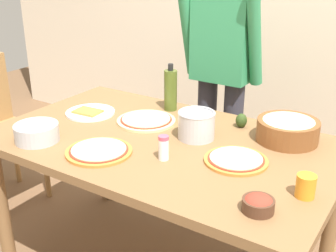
{
  "coord_description": "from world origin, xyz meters",
  "views": [
    {
      "loc": [
        1.01,
        -1.51,
        1.58
      ],
      "look_at": [
        0.0,
        0.05,
        0.81
      ],
      "focal_mm": 46.23,
      "sensor_mm": 36.0,
      "label": 1
    }
  ],
  "objects_px": {
    "mixing_bowl_steel": "(37,133)",
    "cup_orange": "(306,186)",
    "pizza_raw_on_board": "(146,120)",
    "salt_shaker": "(164,148)",
    "avocado": "(241,120)",
    "pizza_second_cooked": "(236,160)",
    "person_cook": "(222,65)",
    "olive_oil_bottle": "(171,90)",
    "steel_pot": "(196,125)",
    "pizza_cooked_on_tray": "(99,151)",
    "popcorn_bowl": "(288,128)",
    "plate_with_slice": "(90,112)",
    "dining_table": "(162,157)",
    "small_sauce_bowl": "(258,204)"
  },
  "relations": [
    {
      "from": "mixing_bowl_steel",
      "to": "cup_orange",
      "type": "distance_m",
      "value": 1.19
    },
    {
      "from": "pizza_raw_on_board",
      "to": "salt_shaker",
      "type": "relative_size",
      "value": 2.81
    },
    {
      "from": "avocado",
      "to": "pizza_second_cooked",
      "type": "bearing_deg",
      "value": -69.05
    },
    {
      "from": "pizza_second_cooked",
      "to": "person_cook",
      "type": "bearing_deg",
      "value": 120.47
    },
    {
      "from": "olive_oil_bottle",
      "to": "salt_shaker",
      "type": "relative_size",
      "value": 2.42
    },
    {
      "from": "pizza_second_cooked",
      "to": "steel_pot",
      "type": "distance_m",
      "value": 0.29
    },
    {
      "from": "pizza_cooked_on_tray",
      "to": "cup_orange",
      "type": "xyz_separation_m",
      "value": [
        0.85,
        0.13,
        0.03
      ]
    },
    {
      "from": "pizza_second_cooked",
      "to": "popcorn_bowl",
      "type": "bearing_deg",
      "value": 71.92
    },
    {
      "from": "mixing_bowl_steel",
      "to": "steel_pot",
      "type": "height_order",
      "value": "steel_pot"
    },
    {
      "from": "steel_pot",
      "to": "salt_shaker",
      "type": "distance_m",
      "value": 0.27
    },
    {
      "from": "plate_with_slice",
      "to": "popcorn_bowl",
      "type": "xyz_separation_m",
      "value": [
        1.0,
        0.23,
        0.05
      ]
    },
    {
      "from": "mixing_bowl_steel",
      "to": "salt_shaker",
      "type": "xyz_separation_m",
      "value": [
        0.59,
        0.16,
        0.01
      ]
    },
    {
      "from": "steel_pot",
      "to": "dining_table",
      "type": "bearing_deg",
      "value": -140.16
    },
    {
      "from": "mixing_bowl_steel",
      "to": "salt_shaker",
      "type": "distance_m",
      "value": 0.61
    },
    {
      "from": "pizza_raw_on_board",
      "to": "mixing_bowl_steel",
      "type": "xyz_separation_m",
      "value": [
        -0.28,
        -0.46,
        0.03
      ]
    },
    {
      "from": "dining_table",
      "to": "pizza_second_cooked",
      "type": "bearing_deg",
      "value": -3.38
    },
    {
      "from": "olive_oil_bottle",
      "to": "pizza_cooked_on_tray",
      "type": "bearing_deg",
      "value": -86.95
    },
    {
      "from": "dining_table",
      "to": "small_sauce_bowl",
      "type": "xyz_separation_m",
      "value": [
        0.6,
        -0.32,
        0.12
      ]
    },
    {
      "from": "person_cook",
      "to": "steel_pot",
      "type": "bearing_deg",
      "value": -73.09
    },
    {
      "from": "pizza_cooked_on_tray",
      "to": "olive_oil_bottle",
      "type": "height_order",
      "value": "olive_oil_bottle"
    },
    {
      "from": "olive_oil_bottle",
      "to": "person_cook",
      "type": "bearing_deg",
      "value": 74.94
    },
    {
      "from": "small_sauce_bowl",
      "to": "steel_pot",
      "type": "xyz_separation_m",
      "value": [
        -0.47,
        0.42,
        0.04
      ]
    },
    {
      "from": "cup_orange",
      "to": "pizza_raw_on_board",
      "type": "bearing_deg",
      "value": 162.71
    },
    {
      "from": "pizza_cooked_on_tray",
      "to": "pizza_second_cooked",
      "type": "relative_size",
      "value": 1.09
    },
    {
      "from": "dining_table",
      "to": "cup_orange",
      "type": "relative_size",
      "value": 18.82
    },
    {
      "from": "popcorn_bowl",
      "to": "cup_orange",
      "type": "xyz_separation_m",
      "value": [
        0.21,
        -0.44,
        -0.02
      ]
    },
    {
      "from": "dining_table",
      "to": "small_sauce_bowl",
      "type": "bearing_deg",
      "value": -27.91
    },
    {
      "from": "pizza_raw_on_board",
      "to": "salt_shaker",
      "type": "distance_m",
      "value": 0.43
    },
    {
      "from": "pizza_raw_on_board",
      "to": "avocado",
      "type": "xyz_separation_m",
      "value": [
        0.43,
        0.2,
        0.03
      ]
    },
    {
      "from": "pizza_raw_on_board",
      "to": "pizza_cooked_on_tray",
      "type": "xyz_separation_m",
      "value": [
        0.04,
        -0.4,
        0.0
      ]
    },
    {
      "from": "salt_shaker",
      "to": "plate_with_slice",
      "type": "bearing_deg",
      "value": 159.43
    },
    {
      "from": "dining_table",
      "to": "pizza_second_cooked",
      "type": "distance_m",
      "value": 0.39
    },
    {
      "from": "person_cook",
      "to": "mixing_bowl_steel",
      "type": "distance_m",
      "value": 1.16
    },
    {
      "from": "dining_table",
      "to": "plate_with_slice",
      "type": "height_order",
      "value": "plate_with_slice"
    },
    {
      "from": "steel_pot",
      "to": "cup_orange",
      "type": "bearing_deg",
      "value": -22.59
    },
    {
      "from": "popcorn_bowl",
      "to": "small_sauce_bowl",
      "type": "xyz_separation_m",
      "value": [
        0.11,
        -0.62,
        -0.03
      ]
    },
    {
      "from": "person_cook",
      "to": "salt_shaker",
      "type": "bearing_deg",
      "value": -78.09
    },
    {
      "from": "dining_table",
      "to": "pizza_second_cooked",
      "type": "height_order",
      "value": "pizza_second_cooked"
    },
    {
      "from": "plate_with_slice",
      "to": "olive_oil_bottle",
      "type": "height_order",
      "value": "olive_oil_bottle"
    },
    {
      "from": "pizza_second_cooked",
      "to": "mixing_bowl_steel",
      "type": "relative_size",
      "value": 1.33
    },
    {
      "from": "small_sauce_bowl",
      "to": "popcorn_bowl",
      "type": "bearing_deg",
      "value": 100.01
    },
    {
      "from": "pizza_second_cooked",
      "to": "plate_with_slice",
      "type": "relative_size",
      "value": 1.02
    },
    {
      "from": "salt_shaker",
      "to": "cup_orange",
      "type": "bearing_deg",
      "value": 2.63
    },
    {
      "from": "pizza_second_cooked",
      "to": "cup_orange",
      "type": "distance_m",
      "value": 0.34
    },
    {
      "from": "pizza_second_cooked",
      "to": "steel_pot",
      "type": "xyz_separation_m",
      "value": [
        -0.26,
        0.12,
        0.06
      ]
    },
    {
      "from": "salt_shaker",
      "to": "avocado",
      "type": "height_order",
      "value": "salt_shaker"
    },
    {
      "from": "pizza_cooked_on_tray",
      "to": "salt_shaker",
      "type": "bearing_deg",
      "value": 20.65
    },
    {
      "from": "person_cook",
      "to": "pizza_cooked_on_tray",
      "type": "bearing_deg",
      "value": -94.11
    },
    {
      "from": "popcorn_bowl",
      "to": "salt_shaker",
      "type": "relative_size",
      "value": 2.64
    },
    {
      "from": "steel_pot",
      "to": "cup_orange",
      "type": "xyz_separation_m",
      "value": [
        0.58,
        -0.24,
        -0.02
      ]
    }
  ]
}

